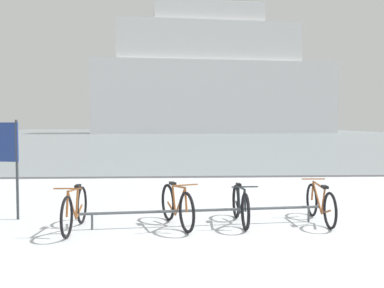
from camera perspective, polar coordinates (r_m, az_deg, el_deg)
ground at (r=58.86m, az=-1.11°, el=0.95°), size 80.00×132.00×0.08m
bike_rack at (r=8.00m, az=1.63°, el=-8.66°), size 4.38×0.51×0.31m
bicycle_0 at (r=7.89m, az=-14.96°, el=-8.21°), size 0.46×1.72×0.80m
bicycle_1 at (r=7.93m, az=-1.98°, el=-8.04°), size 0.65×1.64×0.81m
bicycle_2 at (r=8.17m, az=6.31°, el=-7.92°), size 0.46×1.63×0.76m
bicycle_3 at (r=8.59m, az=16.30°, el=-7.45°), size 0.46×1.72×0.77m
info_sign at (r=9.14m, az=-23.10°, el=-0.98°), size 0.55×0.15×1.91m
ferry_ship at (r=79.75m, az=2.42°, el=8.25°), size 43.18×15.79×28.13m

